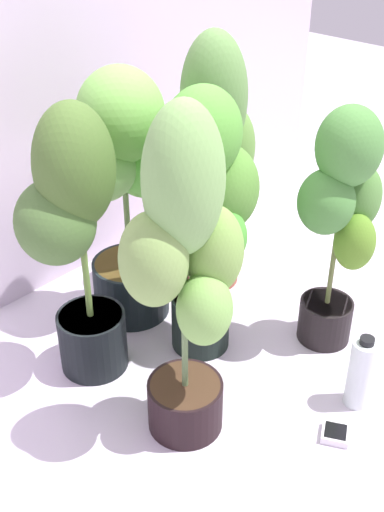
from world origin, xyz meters
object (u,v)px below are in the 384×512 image
potted_plant_front_right (341,212)px  potted_plant_back_center (124,183)px  potted_plant_back_right (210,146)px  potted_plant_back_left (74,227)px  nutrient_bottle (361,373)px  hygrometer_box (335,434)px  potted_plant_center (205,201)px  potted_plant_front_left (186,269)px

potted_plant_front_right → potted_plant_back_center: potted_plant_back_center is taller
potted_plant_back_right → potted_plant_back_left: bearing=-176.1°
nutrient_bottle → potted_plant_back_center: bearing=99.8°
potted_plant_back_center → hygrometer_box: size_ratio=8.60×
potted_plant_back_left → nutrient_bottle: bearing=-58.4°
potted_plant_back_left → nutrient_bottle: (0.46, -0.75, -0.42)m
potted_plant_back_left → potted_plant_center: 0.40m
potted_plant_front_right → potted_plant_back_right: bearing=91.1°
potted_plant_back_left → potted_plant_center: bearing=-30.0°
potted_plant_front_right → nutrient_bottle: potted_plant_front_right is taller
potted_plant_front_left → potted_plant_center: bearing=34.4°
potted_plant_front_right → hygrometer_box: 0.68m
potted_plant_back_center → potted_plant_front_right: bearing=-60.5°
potted_plant_back_left → nutrient_bottle: size_ratio=3.52×
potted_plant_back_center → potted_plant_back_right: size_ratio=0.94×
potted_plant_center → potted_plant_back_right: size_ratio=0.94×
potted_plant_center → nutrient_bottle: (0.11, -0.55, -0.44)m
hygrometer_box → nutrient_bottle: size_ratio=0.41×
potted_plant_center → potted_plant_front_left: size_ratio=0.91×
potted_plant_center → potted_plant_front_right: bearing=-43.5°
potted_plant_center → potted_plant_back_right: (0.30, 0.25, 0.01)m
potted_plant_front_right → hygrometer_box: potted_plant_front_right is taller
potted_plant_front_left → potted_plant_back_right: bearing=36.7°
potted_plant_back_center → hygrometer_box: 1.04m
potted_plant_center → potted_plant_front_left: potted_plant_front_left is taller
potted_plant_back_right → nutrient_bottle: (-0.19, -0.80, -0.46)m
potted_plant_back_left → potted_plant_front_left: bearing=-85.6°
potted_plant_back_left → potted_plant_back_center: 0.34m
potted_plant_front_right → potted_plant_back_left: bearing=143.0°
potted_plant_back_left → potted_plant_back_right: bearing=3.9°
potted_plant_center → hygrometer_box: bearing=-95.4°
potted_plant_front_left → potted_plant_back_right: potted_plant_front_left is taller
potted_plant_front_right → potted_plant_back_right: 0.55m
potted_plant_center → potted_plant_back_center: potted_plant_center is taller
potted_plant_center → potted_plant_back_center: size_ratio=1.00×
potted_plant_front_right → nutrient_bottle: size_ratio=3.29×
potted_plant_center → potted_plant_back_center: bearing=96.7°
potted_plant_back_center → potted_plant_front_left: potted_plant_front_left is taller
potted_plant_back_left → hygrometer_box: 0.99m
potted_plant_front_right → potted_plant_front_left: (-0.63, 0.08, 0.06)m
potted_plant_front_left → potted_plant_back_right: 0.78m
potted_plant_center → potted_plant_back_right: potted_plant_back_right is taller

